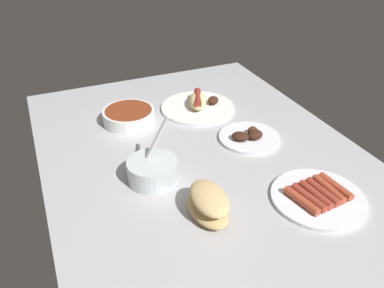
{
  "coord_description": "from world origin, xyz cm",
  "views": [
    {
      "loc": [
        -87.32,
        40.51,
        64.13
      ],
      "look_at": [
        0.73,
        2.75,
        3.0
      ],
      "focal_mm": 36.68,
      "sensor_mm": 36.0,
      "label": 1
    }
  ],
  "objects": [
    {
      "name": "plate_grilled_meat",
      "position": [
        0.48,
        -16.36,
        1.01
      ],
      "size": [
        18.87,
        18.87,
        3.88
      ],
      "color": "white",
      "rests_on": "ground_plane"
    },
    {
      "name": "bowl_chili",
      "position": [
        25.75,
        14.73,
        2.52
      ],
      "size": [
        17.1,
        17.1,
        4.58
      ],
      "color": "white",
      "rests_on": "ground_plane"
    },
    {
      "name": "bowl_coleslaw",
      "position": [
        -7.07,
        17.34,
        3.28
      ],
      "size": [
        13.37,
        13.4,
        15.46
      ],
      "color": "silver",
      "rests_on": "ground_plane"
    },
    {
      "name": "bread_stack",
      "position": [
        -25.4,
        9.79,
        3.6
      ],
      "size": [
        14.47,
        9.29,
        7.2
      ],
      "color": "tan",
      "rests_on": "ground_plane"
    },
    {
      "name": "ground_plane",
      "position": [
        0.0,
        0.0,
        -1.5
      ],
      "size": [
        120.0,
        90.0,
        3.0
      ],
      "primitive_type": "cube",
      "color": "#B2B2B7"
    },
    {
      "name": "plate_hotdog_assembled",
      "position": [
        25.48,
        -10.3,
        1.6
      ],
      "size": [
        25.82,
        25.82,
        5.61
      ],
      "color": "white",
      "rests_on": "ground_plane"
    },
    {
      "name": "plate_sausages",
      "position": [
        -30.91,
        -17.76,
        1.0
      ],
      "size": [
        23.3,
        23.3,
        3.05
      ],
      "color": "white",
      "rests_on": "ground_plane"
    }
  ]
}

